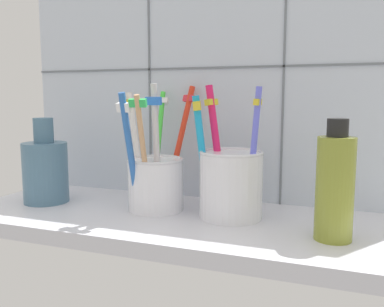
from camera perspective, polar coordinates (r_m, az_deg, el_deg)
name	(u,v)px	position (r cm, az deg, el deg)	size (l,w,h in cm)	color
counter_slab	(187,224)	(56.50, -0.66, -9.66)	(64.00, 22.00, 2.00)	silver
tile_wall_back	(215,67)	(65.35, 3.17, 11.80)	(64.00, 2.20, 45.00)	silver
toothbrush_cup_left	(155,177)	(58.95, -5.10, -3.30)	(9.53, 14.75, 17.69)	white
toothbrush_cup_right	(230,181)	(55.10, 5.27, -3.80)	(9.40, 8.40, 17.54)	white
ceramic_vase	(44,170)	(66.51, -19.62, -2.11)	(6.67, 6.67, 12.81)	slate
soap_bottle	(335,186)	(48.77, 19.04, -4.25)	(4.19, 4.19, 13.63)	olive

